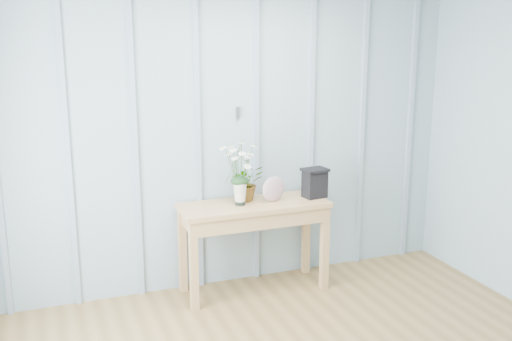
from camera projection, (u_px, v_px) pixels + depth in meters
name	position (u px, v px, depth m)	size (l,w,h in m)	color
room_shell	(296.00, 52.00, 3.49)	(4.00, 4.50, 2.50)	#91ABB7
sideboard	(254.00, 216.00, 4.84)	(1.20, 0.45, 0.75)	#AD8450
daisy_vase	(240.00, 166.00, 4.69)	(0.36, 0.27, 0.51)	black
spider_plant	(247.00, 183.00, 4.85)	(0.27, 0.23, 0.30)	#163618
felt_disc_vessel	(274.00, 189.00, 4.83)	(0.21, 0.06, 0.21)	#844E67
carved_box	(315.00, 183.00, 4.94)	(0.22, 0.18, 0.24)	black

